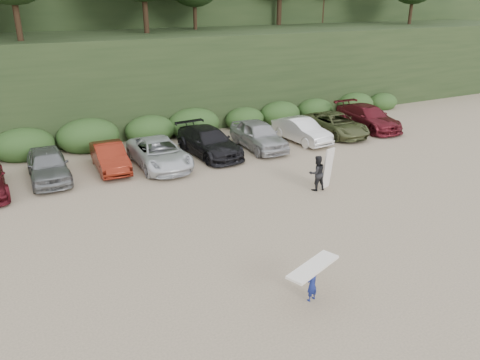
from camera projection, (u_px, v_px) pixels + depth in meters
ground at (239, 250)px, 16.48m from camera, size 120.00×120.00×0.00m
parked_cars at (151, 152)px, 24.46m from camera, size 34.02×6.20×1.63m
child_surfer at (313, 277)px, 13.46m from camera, size 2.01×1.19×1.16m
adult_surfer at (318, 173)px, 21.31m from camera, size 1.29×0.70×1.95m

